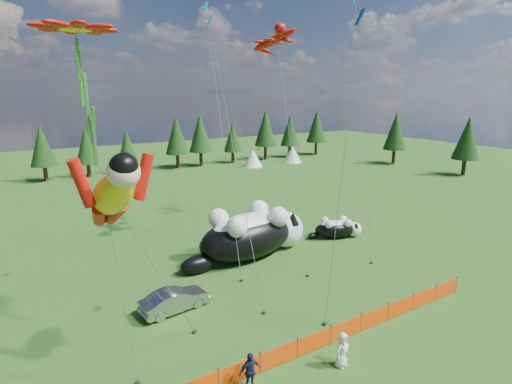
{
  "coord_description": "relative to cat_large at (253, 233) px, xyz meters",
  "views": [
    {
      "loc": [
        -10.84,
        -15.71,
        11.9
      ],
      "look_at": [
        1.0,
        4.0,
        6.13
      ],
      "focal_mm": 28.0,
      "sensor_mm": 36.0,
      "label": 1
    }
  ],
  "objects": [
    {
      "name": "safety_fence",
      "position": [
        -3.25,
        -11.23,
        -1.31
      ],
      "size": [
        22.06,
        0.06,
        1.1
      ],
      "color": "#262626",
      "rests_on": "ground"
    },
    {
      "name": "ground",
      "position": [
        -3.25,
        -8.23,
        -1.82
      ],
      "size": [
        160.0,
        160.0,
        0.0
      ],
      "primitive_type": "plane",
      "color": "#0D370A",
      "rests_on": "ground"
    },
    {
      "name": "spectator_e",
      "position": [
        -2.88,
        -12.7,
        -0.99
      ],
      "size": [
        0.9,
        0.69,
        1.65
      ],
      "primitive_type": "imported",
      "rotation": [
        0.0,
        0.0,
        0.23
      ],
      "color": "white",
      "rests_on": "ground"
    },
    {
      "name": "spectator_c",
      "position": [
        -7.11,
        -11.83,
        -0.97
      ],
      "size": [
        0.99,
        0.51,
        1.69
      ],
      "primitive_type": "imported",
      "rotation": [
        0.0,
        0.0,
        -0.01
      ],
      "color": "#151E3A",
      "rests_on": "ground"
    },
    {
      "name": "diamond_kite_c",
      "position": [
        -0.05,
        -9.67,
        12.73
      ],
      "size": [
        1.77,
        1.08,
        15.99
      ],
      "color": "#0B5EA9",
      "rests_on": "ground"
    },
    {
      "name": "diamond_kite_d",
      "position": [
        -1.41,
        3.87,
        14.83
      ],
      "size": [
        1.9,
        8.1,
        19.28
      ],
      "color": "#0C938C",
      "rests_on": "ground"
    },
    {
      "name": "cat_small",
      "position": [
        8.12,
        -0.29,
        -1.0
      ],
      "size": [
        4.58,
        2.84,
        1.72
      ],
      "rotation": [
        0.0,
        0.0,
        -0.37
      ],
      "color": "black",
      "rests_on": "ground"
    },
    {
      "name": "flower_kite",
      "position": [
        -11.86,
        -8.03,
        12.08
      ],
      "size": [
        3.33,
        3.33,
        14.28
      ],
      "color": "red",
      "rests_on": "ground"
    },
    {
      "name": "cat_large",
      "position": [
        0.0,
        0.0,
        0.0
      ],
      "size": [
        10.57,
        4.64,
        3.82
      ],
      "rotation": [
        0.0,
        0.0,
        0.12
      ],
      "color": "black",
      "rests_on": "ground"
    },
    {
      "name": "tree_line",
      "position": [
        -3.25,
        36.77,
        2.18
      ],
      "size": [
        90.0,
        4.0,
        8.0
      ],
      "primitive_type": null,
      "color": "black",
      "rests_on": "ground"
    },
    {
      "name": "festival_tents",
      "position": [
        7.75,
        31.77,
        -0.42
      ],
      "size": [
        50.0,
        3.2,
        2.8
      ],
      "primitive_type": null,
      "color": "white",
      "rests_on": "ground"
    },
    {
      "name": "diamond_kite_b",
      "position": [
        8.93,
        -0.16,
        16.03
      ],
      "size": [
        3.07,
        6.19,
        19.94
      ],
      "color": "#0C938C",
      "rests_on": "ground"
    },
    {
      "name": "diamond_kite_a",
      "position": [
        -4.01,
        -2.46,
        12.92
      ],
      "size": [
        0.86,
        5.66,
        16.68
      ],
      "color": "#0B5EA9",
      "rests_on": "ground"
    },
    {
      "name": "gecko_kite",
      "position": [
        4.33,
        3.97,
        14.07
      ],
      "size": [
        5.62,
        12.08,
        18.3
      ],
      "color": "red",
      "rests_on": "ground"
    },
    {
      "name": "superhero_kite",
      "position": [
        -11.43,
        -9.59,
        6.55
      ],
      "size": [
        5.92,
        4.84,
        10.86
      ],
      "color": "yellow",
      "rests_on": "ground"
    },
    {
      "name": "car",
      "position": [
        -7.62,
        -4.36,
        -1.18
      ],
      "size": [
        4.01,
        1.83,
        1.28
      ],
      "primitive_type": "imported",
      "rotation": [
        0.0,
        0.0,
        1.7
      ],
      "color": "#A2A3A6",
      "rests_on": "ground"
    }
  ]
}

